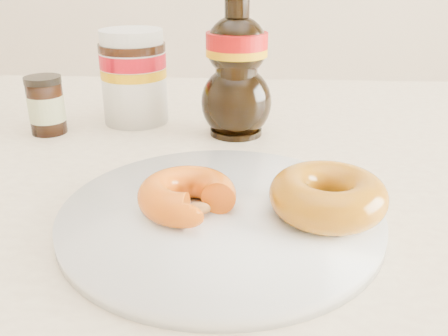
# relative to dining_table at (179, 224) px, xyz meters

# --- Properties ---
(dining_table) EXTENTS (1.40, 0.90, 0.75)m
(dining_table) POSITION_rel_dining_table_xyz_m (0.00, 0.00, 0.00)
(dining_table) COLOR #FFEAC2
(dining_table) RESTS_ON ground
(plate) EXTENTS (0.30, 0.30, 0.02)m
(plate) POSITION_rel_dining_table_xyz_m (0.06, -0.14, 0.09)
(plate) COLOR white
(plate) RESTS_ON dining_table
(donut_bitten) EXTENTS (0.10, 0.10, 0.03)m
(donut_bitten) POSITION_rel_dining_table_xyz_m (0.03, -0.14, 0.11)
(donut_bitten) COLOR #CF6D0B
(donut_bitten) RESTS_ON plate
(donut_whole) EXTENTS (0.14, 0.14, 0.04)m
(donut_whole) POSITION_rel_dining_table_xyz_m (0.16, -0.14, 0.12)
(donut_whole) COLOR #945C09
(donut_whole) RESTS_ON plate
(nutella_jar) EXTENTS (0.10, 0.10, 0.14)m
(nutella_jar) POSITION_rel_dining_table_xyz_m (-0.08, 0.16, 0.16)
(nutella_jar) COLOR white
(nutella_jar) RESTS_ON dining_table
(syrup_bottle) EXTENTS (0.12, 0.11, 0.19)m
(syrup_bottle) POSITION_rel_dining_table_xyz_m (0.07, 0.12, 0.18)
(syrup_bottle) COLOR black
(syrup_bottle) RESTS_ON dining_table
(dark_jar) EXTENTS (0.05, 0.05, 0.08)m
(dark_jar) POSITION_rel_dining_table_xyz_m (-0.20, 0.10, 0.12)
(dark_jar) COLOR black
(dark_jar) RESTS_ON dining_table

